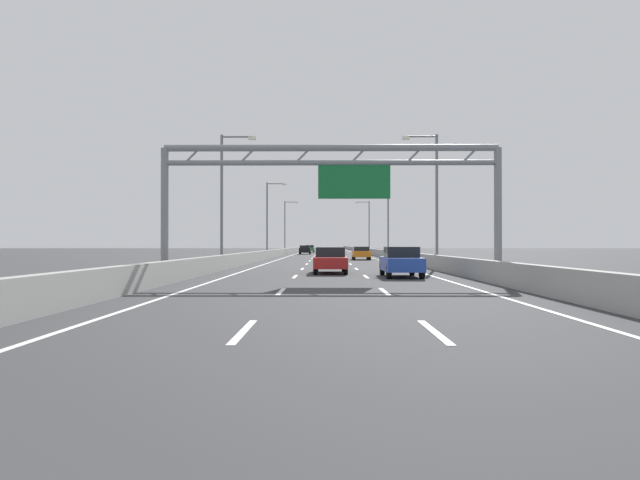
{
  "coord_description": "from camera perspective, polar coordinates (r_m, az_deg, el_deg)",
  "views": [
    {
      "loc": [
        -0.25,
        1.79,
        1.65
      ],
      "look_at": [
        -0.97,
        74.82,
        2.19
      ],
      "focal_mm": 31.84,
      "sensor_mm": 36.0,
      "label": 1
    }
  ],
  "objects": [
    {
      "name": "lane_dash_left_8",
      "position": [
        73.74,
        -0.64,
        -1.7
      ],
      "size": [
        0.16,
        3.0,
        0.01
      ],
      "primitive_type": "cube",
      "color": "white",
      "rests_on": "ground_plane"
    },
    {
      "name": "sign_gantry",
      "position": [
        26.9,
        1.41,
        6.37
      ],
      "size": [
        16.09,
        0.36,
        6.36
      ],
      "color": "gray",
      "rests_on": "ground_plane"
    },
    {
      "name": "lane_dash_right_12",
      "position": [
        109.74,
        1.64,
        -1.28
      ],
      "size": [
        0.16,
        3.0,
        0.01
      ],
      "primitive_type": "cube",
      "color": "white",
      "rests_on": "ground_plane"
    },
    {
      "name": "lane_dash_right_4",
      "position": [
        37.8,
        3.67,
        -2.91
      ],
      "size": [
        0.16,
        3.0,
        0.01
      ],
      "primitive_type": "cube",
      "color": "white",
      "rests_on": "ground_plane"
    },
    {
      "name": "lane_dash_right_16",
      "position": [
        145.73,
        1.37,
        -1.06
      ],
      "size": [
        0.16,
        3.0,
        0.01
      ],
      "primitive_type": "cube",
      "color": "white",
      "rests_on": "ground_plane"
    },
    {
      "name": "streetlamp_left_mid",
      "position": [
        41.31,
        -9.53,
        4.79
      ],
      "size": [
        2.58,
        0.28,
        9.5
      ],
      "color": "slate",
      "rests_on": "ground_plane"
    },
    {
      "name": "lane_dash_left_7",
      "position": [
        64.75,
        -0.81,
        -1.88
      ],
      "size": [
        0.16,
        3.0,
        0.01
      ],
      "primitive_type": "cube",
      "color": "white",
      "rests_on": "ground_plane"
    },
    {
      "name": "lane_dash_right_9",
      "position": [
        82.75,
        1.98,
        -1.56
      ],
      "size": [
        0.16,
        3.0,
        0.01
      ],
      "primitive_type": "cube",
      "color": "white",
      "rests_on": "ground_plane"
    },
    {
      "name": "red_car",
      "position": [
        32.4,
        1.04,
        -2.0
      ],
      "size": [
        1.86,
        4.62,
        1.48
      ],
      "color": "red",
      "rests_on": "ground_plane"
    },
    {
      "name": "lane_dash_left_9",
      "position": [
        82.74,
        -0.51,
        -1.56
      ],
      "size": [
        0.16,
        3.0,
        0.01
      ],
      "primitive_type": "cube",
      "color": "white",
      "rests_on": "ground_plane"
    },
    {
      "name": "lane_dash_right_3",
      "position": [
        28.83,
        4.65,
        -3.69
      ],
      "size": [
        0.16,
        3.0,
        0.01
      ],
      "primitive_type": "cube",
      "color": "white",
      "rests_on": "ground_plane"
    },
    {
      "name": "edge_line_right",
      "position": [
        86.4,
        4.22,
        -1.51
      ],
      "size": [
        0.16,
        176.0,
        0.01
      ],
      "primitive_type": "cube",
      "color": "white",
      "rests_on": "ground_plane"
    },
    {
      "name": "lane_dash_left_12",
      "position": [
        109.73,
        -0.24,
        -1.28
      ],
      "size": [
        0.16,
        3.0,
        0.01
      ],
      "primitive_type": "cube",
      "color": "white",
      "rests_on": "ground_plane"
    },
    {
      "name": "lane_dash_left_4",
      "position": [
        37.78,
        -1.79,
        -2.92
      ],
      "size": [
        0.16,
        3.0,
        0.01
      ],
      "primitive_type": "cube",
      "color": "white",
      "rests_on": "ground_plane"
    },
    {
      "name": "lane_dash_right_13",
      "position": [
        118.74,
        1.55,
        -1.21
      ],
      "size": [
        0.16,
        3.0,
        0.01
      ],
      "primitive_type": "cube",
      "color": "white",
      "rests_on": "ground_plane"
    },
    {
      "name": "lane_dash_right_8",
      "position": [
        73.76,
        2.16,
        -1.7
      ],
      "size": [
        0.16,
        3.0,
        0.01
      ],
      "primitive_type": "cube",
      "color": "white",
      "rests_on": "ground_plane"
    },
    {
      "name": "lane_dash_right_10",
      "position": [
        91.75,
        1.85,
        -1.45
      ],
      "size": [
        0.16,
        3.0,
        0.01
      ],
      "primitive_type": "cube",
      "color": "white",
      "rests_on": "ground_plane"
    },
    {
      "name": "lane_dash_left_14",
      "position": [
        127.73,
        -0.13,
        -1.16
      ],
      "size": [
        0.16,
        3.0,
        0.01
      ],
      "primitive_type": "cube",
      "color": "white",
      "rests_on": "ground_plane"
    },
    {
      "name": "streetlamp_right_mid",
      "position": [
        41.4,
        11.34,
        4.78
      ],
      "size": [
        2.58,
        0.28,
        9.5
      ],
      "color": "slate",
      "rests_on": "ground_plane"
    },
    {
      "name": "lane_dash_right_5",
      "position": [
        46.78,
        3.08,
        -2.44
      ],
      "size": [
        0.16,
        3.0,
        0.01
      ],
      "primitive_type": "cube",
      "color": "white",
      "rests_on": "ground_plane"
    },
    {
      "name": "lane_dash_right_15",
      "position": [
        136.74,
        1.42,
        -1.11
      ],
      "size": [
        0.16,
        3.0,
        0.01
      ],
      "primitive_type": "cube",
      "color": "white",
      "rests_on": "ground_plane"
    },
    {
      "name": "lane_dash_left_15",
      "position": [
        136.73,
        -0.08,
        -1.11
      ],
      "size": [
        0.16,
        3.0,
        0.01
      ],
      "primitive_type": "cube",
      "color": "white",
      "rests_on": "ground_plane"
    },
    {
      "name": "barrier_left",
      "position": [
        108.42,
        -2.95,
        -1.04
      ],
      "size": [
        0.45,
        220.0,
        0.95
      ],
      "color": "#9E9E99",
      "rests_on": "ground_plane"
    },
    {
      "name": "lane_dash_right_7",
      "position": [
        64.76,
        2.38,
        -1.87
      ],
      "size": [
        0.16,
        3.0,
        0.01
      ],
      "primitive_type": "cube",
      "color": "white",
      "rests_on": "ground_plane"
    },
    {
      "name": "lane_dash_left_5",
      "position": [
        46.76,
        -1.34,
        -2.44
      ],
      "size": [
        0.16,
        3.0,
        0.01
      ],
      "primitive_type": "cube",
      "color": "white",
      "rests_on": "ground_plane"
    },
    {
      "name": "lane_dash_left_16",
      "position": [
        145.73,
        -0.04,
        -1.06
      ],
      "size": [
        0.16,
        3.0,
        0.01
      ],
      "primitive_type": "cube",
      "color": "white",
      "rests_on": "ground_plane"
    },
    {
      "name": "lane_dash_left_6",
      "position": [
        55.76,
        -1.03,
        -2.11
      ],
      "size": [
        0.16,
        3.0,
        0.01
      ],
      "primitive_type": "cube",
      "color": "white",
      "rests_on": "ground_plane"
    },
    {
      "name": "streetlamp_right_far",
      "position": [
        72.48,
        6.68,
        2.55
      ],
      "size": [
        2.58,
        0.28,
        9.5
      ],
      "color": "slate",
      "rests_on": "ground_plane"
    },
    {
      "name": "black_car",
      "position": [
        92.7,
        -1.51,
        -0.97
      ],
      "size": [
        1.85,
        4.61,
        1.45
      ],
      "color": "black",
      "rests_on": "ground_plane"
    },
    {
      "name": "lane_dash_left_10",
      "position": [
        91.74,
        -0.4,
        -1.45
      ],
      "size": [
        0.16,
        3.0,
        0.01
      ],
      "primitive_type": "cube",
      "color": "white",
      "rests_on": "ground_plane"
    },
    {
      "name": "blue_car",
      "position": [
        28.77,
        8.15,
        -2.17
      ],
      "size": [
        1.79,
        4.22,
        1.52
      ],
      "color": "#2347AD",
      "rests_on": "ground_plane"
    },
    {
      "name": "lane_dash_right_6",
      "position": [
        55.77,
        2.67,
        -2.11
      ],
      "size": [
        0.16,
        3.0,
        0.01
      ],
      "primitive_type": "cube",
      "color": "white",
      "rests_on": "ground_plane"
    },
    {
      "name": "streetlamp_left_far",
      "position": [
        72.43,
        -5.16,
        2.55
      ],
      "size": [
        2.58,
        0.28,
        9.5
      ],
      "color": "slate",
      "rests_on": "ground_plane"
    },
    {
      "name": "streetlamp_left_distant",
      "position": [
        103.77,
        -3.42,
        1.65
      ],
      "size": [
        2.58,
        0.28,
        9.5
      ],
      "color": "slate",
      "rests_on": "ground_plane"
    },
    {
      "name": "lane_dash_left_3",
      "position": [
        28.8,
        -2.53,
        -3.7
      ],
      "size": [
        0.16,
        3.0,
        0.01
      ],
      "primitive_type": "cube",
      "color": "white",
      "rests_on": "ground_plane"
    },
    {
      "name": "lane_dash_right_1",
      "position": [
        11.03,
        11.4,
        -9.0
      ],
      "size": [
        0.16,
        3.0,
        0.01
      ],
      "primitive_type": "cube",
      "color": "white",
      "rests_on": "ground_plane"
    },
    {
      "name": "ground_plane",
      "position": [
        98.22,
        0.71,
        -1.38
      ],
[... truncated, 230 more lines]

